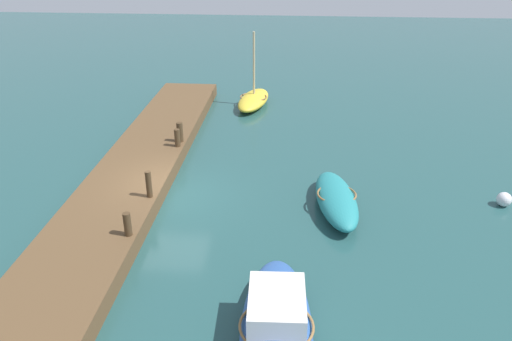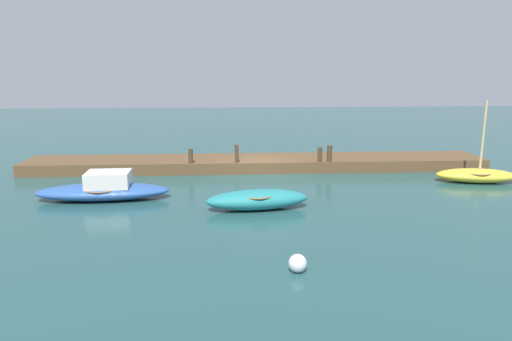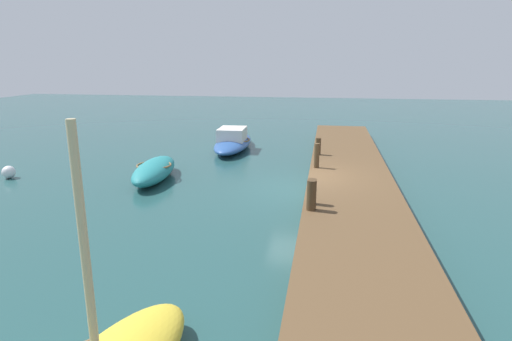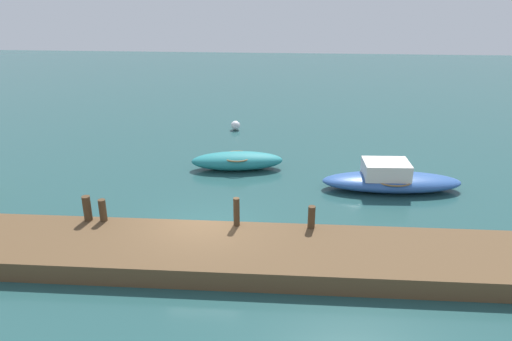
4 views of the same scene
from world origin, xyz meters
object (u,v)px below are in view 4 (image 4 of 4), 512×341
object	(u,v)px
motorboat_blue	(390,179)
mooring_post_east	(312,217)
mooring_post_mid_east	(237,212)
marker_buoy	(235,125)
mooring_post_mid_west	(103,210)
mooring_post_west	(87,208)
rowboat_teal	(237,161)

from	to	relation	value
motorboat_blue	mooring_post_east	world-z (taller)	mooring_post_east
motorboat_blue	mooring_post_east	distance (m)	5.83
mooring_post_mid_east	marker_buoy	xyz separation A→B (m)	(-1.45, 12.61, -0.84)
mooring_post_mid_west	mooring_post_west	bearing A→B (deg)	180.00
mooring_post_east	marker_buoy	distance (m)	13.22
motorboat_blue	mooring_post_west	bearing A→B (deg)	-158.81
rowboat_teal	mooring_post_mid_east	world-z (taller)	mooring_post_mid_east
motorboat_blue	mooring_post_mid_west	bearing A→B (deg)	-157.76
motorboat_blue	mooring_post_east	size ratio (longest dim) A/B	7.51
motorboat_blue	mooring_post_east	xyz separation A→B (m)	(-3.42, -4.69, 0.54)
mooring_post_east	marker_buoy	size ratio (longest dim) A/B	1.45
mooring_post_mid_east	mooring_post_east	size ratio (longest dim) A/B	1.27
mooring_post_mid_west	mooring_post_east	size ratio (longest dim) A/B	1.00
mooring_post_west	mooring_post_mid_west	world-z (taller)	mooring_post_west
rowboat_teal	mooring_post_west	distance (m)	7.86
rowboat_teal	marker_buoy	distance (m)	6.12
motorboat_blue	mooring_post_mid_east	size ratio (longest dim) A/B	5.89
mooring_post_mid_east	marker_buoy	size ratio (longest dim) A/B	1.85
rowboat_teal	mooring_post_mid_east	distance (m)	6.61
mooring_post_west	marker_buoy	size ratio (longest dim) A/B	1.66
motorboat_blue	marker_buoy	world-z (taller)	motorboat_blue
mooring_post_west	marker_buoy	distance (m)	13.13
mooring_post_west	mooring_post_mid_west	size ratio (longest dim) A/B	1.14
motorboat_blue	mooring_post_mid_west	distance (m)	11.39
motorboat_blue	mooring_post_mid_west	size ratio (longest dim) A/B	7.49
rowboat_teal	mooring_post_mid_west	distance (m)	7.58
rowboat_teal	mooring_post_mid_west	bearing A→B (deg)	-126.91
motorboat_blue	mooring_post_west	distance (m)	11.87
rowboat_teal	mooring_post_west	bearing A→B (deg)	-130.24
rowboat_teal	mooring_post_west	world-z (taller)	mooring_post_west
mooring_post_west	marker_buoy	xyz separation A→B (m)	(3.58, 12.61, -0.79)
mooring_post_east	mooring_post_mid_east	bearing A→B (deg)	180.00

